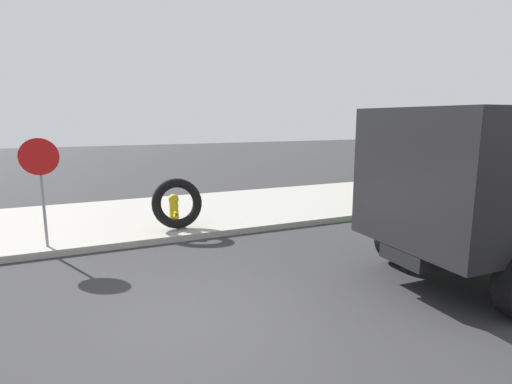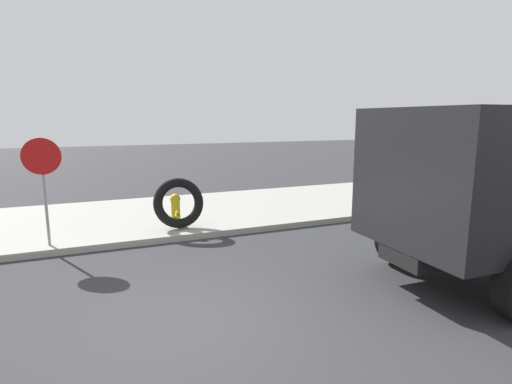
% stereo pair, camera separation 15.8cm
% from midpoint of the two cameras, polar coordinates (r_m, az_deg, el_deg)
% --- Properties ---
extents(ground_plane, '(80.00, 80.00, 0.00)m').
position_cam_midpoint_polar(ground_plane, '(5.95, -8.74, -18.30)').
color(ground_plane, '#2D2D30').
extents(sidewalk_curb, '(36.00, 5.00, 0.15)m').
position_cam_midpoint_polar(sidewalk_curb, '(11.96, -17.09, -3.51)').
color(sidewalk_curb, '#99968E').
rests_on(sidewalk_curb, ground).
extents(fire_hydrant, '(0.26, 0.58, 0.83)m').
position_cam_midpoint_polar(fire_hydrant, '(10.40, -11.85, -2.39)').
color(fire_hydrant, yellow).
rests_on(fire_hydrant, sidewalk_curb).
extents(loose_tire, '(1.26, 0.54, 1.26)m').
position_cam_midpoint_polar(loose_tire, '(10.18, -11.44, -1.57)').
color(loose_tire, black).
rests_on(loose_tire, sidewalk_curb).
extents(stop_sign, '(0.76, 0.08, 2.29)m').
position_cam_midpoint_polar(stop_sign, '(9.49, -28.40, 2.46)').
color(stop_sign, gray).
rests_on(stop_sign, sidewalk_curb).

